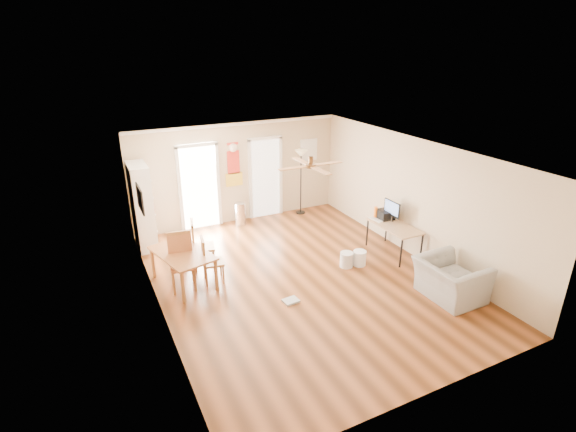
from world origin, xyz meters
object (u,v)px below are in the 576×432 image
printer (385,214)px  trash_can (240,214)px  bookshelf (142,207)px  dining_chair_right_b (213,260)px  wastebasket_a (347,260)px  torchiere_lamp (301,182)px  wastebasket_b (359,258)px  dining_chair_near (182,263)px  dining_table (184,268)px  dining_chair_right_a (204,244)px  computer_desk (393,239)px  armchair (450,280)px

printer → trash_can: bearing=140.4°
bookshelf → dining_chair_right_b: bookshelf is taller
wastebasket_a → torchiere_lamp: bearing=79.7°
bookshelf → wastebasket_b: size_ratio=6.09×
trash_can → wastebasket_b: (1.51, -3.20, -0.14)m
bookshelf → printer: (4.98, -2.39, -0.21)m
dining_chair_right_b → dining_chair_near: dining_chair_near is taller
dining_table → wastebasket_b: bearing=-14.2°
trash_can → dining_chair_right_b: bearing=-120.9°
dining_table → wastebasket_a: (3.25, -0.83, -0.18)m
torchiere_lamp → wastebasket_a: bearing=-100.3°
dining_chair_right_a → computer_desk: size_ratio=0.83×
computer_desk → wastebasket_a: (-1.28, -0.07, -0.18)m
bookshelf → wastebasket_a: bookshelf is taller
dining_table → torchiere_lamp: (3.83, 2.35, 0.55)m
computer_desk → bookshelf: bearing=150.2°
torchiere_lamp → computer_desk: 3.24m
torchiere_lamp → printer: size_ratio=4.76×
dining_chair_near → dining_chair_right_a: bearing=55.0°
trash_can → computer_desk: 3.96m
bookshelf → dining_table: bookshelf is taller
bookshelf → trash_can: size_ratio=3.31×
printer → wastebasket_b: printer is taller
dining_chair_right_a → wastebasket_b: (2.99, -1.37, -0.37)m
trash_can → computer_desk: (2.50, -3.07, 0.04)m
wastebasket_b → armchair: size_ratio=0.29×
torchiere_lamp → wastebasket_b: 3.34m
computer_desk → wastebasket_b: bearing=-172.6°
dining_table → dining_chair_right_b: bearing=-17.6°
dining_table → armchair: armchair is taller
bookshelf → dining_chair_right_b: (0.93, -2.23, -0.51)m
trash_can → torchiere_lamp: 1.89m
dining_chair_right_a → torchiere_lamp: bearing=-47.0°
dining_table → computer_desk: size_ratio=1.08×
dining_chair_near → dining_table: bearing=81.2°
trash_can → dining_chair_near: bearing=-130.1°
dining_table → dining_chair_right_a: 0.75m
torchiere_lamp → computer_desk: (0.70, -3.12, -0.55)m
dining_chair_right_b → bookshelf: bearing=31.8°
dining_chair_right_a → dining_chair_right_b: bearing=-166.7°
dining_chair_near → wastebasket_b: (3.59, -0.72, -0.39)m
dining_chair_right_b → wastebasket_b: bearing=-94.5°
dining_chair_right_b → computer_desk: (3.98, -0.59, -0.13)m
dining_chair_right_b → wastebasket_a: (2.70, -0.66, -0.31)m
torchiere_lamp → wastebasket_b: bearing=-95.1°
dining_chair_near → bookshelf: bearing=106.3°
bookshelf → wastebasket_b: bearing=-46.0°
dining_chair_near → printer: (4.65, -0.16, 0.22)m
bookshelf → printer: bookshelf is taller
bookshelf → printer: 5.53m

